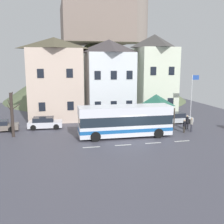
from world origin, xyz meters
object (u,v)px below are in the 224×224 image
(pedestrian_02, at_px, (158,122))
(townhouse_02, at_px, (154,76))
(pedestrian_03, at_px, (191,124))
(bus_shelter, at_px, (156,101))
(transit_bus, at_px, (125,121))
(flagpole, at_px, (192,95))
(pedestrian_00, at_px, (184,125))
(parked_car_00, at_px, (45,123))
(townhouse_00, at_px, (55,79))
(public_bench, at_px, (160,119))
(parked_car_01, at_px, (175,118))
(townhouse_01, at_px, (109,79))
(bare_tree_01, at_px, (12,114))
(hilltop_castle, at_px, (96,65))
(pedestrian_01, at_px, (187,121))

(pedestrian_02, bearing_deg, townhouse_02, 72.98)
(pedestrian_03, bearing_deg, bus_shelter, 130.07)
(transit_bus, xyz_separation_m, flagpole, (9.76, 4.12, 1.99))
(pedestrian_00, bearing_deg, parked_car_00, 160.36)
(townhouse_00, xyz_separation_m, public_bench, (13.02, -4.86, -4.97))
(parked_car_01, xyz_separation_m, pedestrian_02, (-3.50, -2.93, 0.22))
(townhouse_01, bearing_deg, parked_car_01, -37.43)
(townhouse_02, bearing_deg, bus_shelter, -108.36)
(pedestrian_00, distance_m, pedestrian_02, 2.90)
(pedestrian_02, xyz_separation_m, public_bench, (1.73, 3.66, -0.41))
(townhouse_01, relative_size, bare_tree_01, 2.33)
(hilltop_castle, relative_size, pedestrian_01, 22.99)
(transit_bus, xyz_separation_m, bus_shelter, (4.93, 3.91, 1.49))
(bus_shelter, height_order, parked_car_01, bus_shelter)
(hilltop_castle, distance_m, flagpole, 28.13)
(public_bench, relative_size, flagpole, 0.25)
(townhouse_01, height_order, public_bench, townhouse_01)
(townhouse_02, relative_size, pedestrian_01, 7.02)
(transit_bus, relative_size, pedestrian_02, 6.33)
(townhouse_00, xyz_separation_m, townhouse_02, (14.01, 0.33, 0.35))
(pedestrian_03, height_order, bare_tree_01, bare_tree_01)
(pedestrian_00, bearing_deg, parked_car_01, 75.83)
(pedestrian_01, relative_size, pedestrian_02, 1.08)
(pedestrian_00, bearing_deg, pedestrian_02, 143.12)
(townhouse_01, distance_m, pedestrian_02, 10.51)
(parked_car_01, height_order, pedestrian_01, pedestrian_01)
(transit_bus, bearing_deg, pedestrian_02, 23.97)
(bare_tree_01, bearing_deg, hilltop_castle, 64.69)
(pedestrian_02, bearing_deg, flagpole, 22.71)
(pedestrian_01, bearing_deg, hilltop_castle, 101.13)
(townhouse_00, xyz_separation_m, parked_car_01, (14.80, -5.59, -4.78))
(pedestrian_00, relative_size, flagpole, 0.24)
(townhouse_01, bearing_deg, pedestrian_03, -54.15)
(transit_bus, height_order, pedestrian_01, transit_bus)
(townhouse_01, height_order, pedestrian_03, townhouse_01)
(townhouse_01, relative_size, pedestrian_00, 7.33)
(parked_car_01, bearing_deg, pedestrian_01, -92.18)
(townhouse_02, height_order, flagpole, townhouse_02)
(transit_bus, relative_size, flagpole, 1.56)
(pedestrian_02, bearing_deg, bare_tree_01, 177.80)
(townhouse_02, distance_m, hilltop_castle, 20.86)
(hilltop_castle, height_order, parked_car_01, hilltop_castle)
(hilltop_castle, relative_size, pedestrian_03, 24.27)
(townhouse_01, distance_m, public_bench, 9.00)
(hilltop_castle, distance_m, public_bench, 26.56)
(townhouse_01, height_order, pedestrian_01, townhouse_01)
(bus_shelter, bearing_deg, townhouse_00, 150.90)
(bus_shelter, distance_m, pedestrian_01, 4.35)
(townhouse_00, height_order, pedestrian_03, townhouse_00)
(townhouse_00, height_order, public_bench, townhouse_00)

